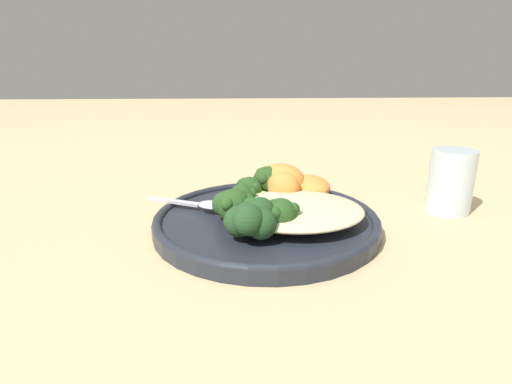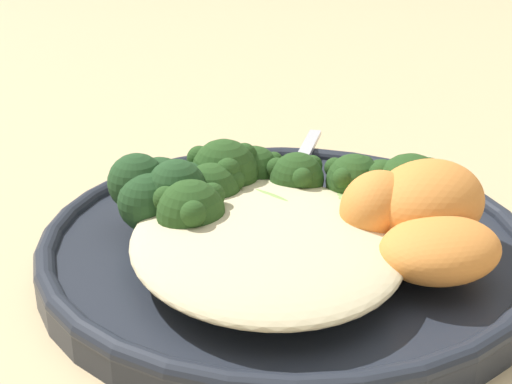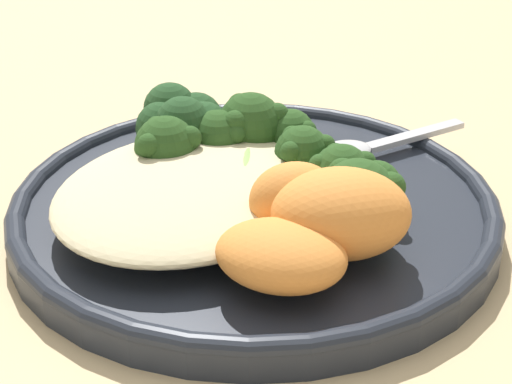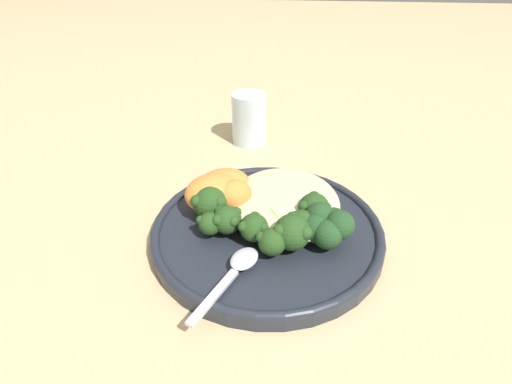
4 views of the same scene
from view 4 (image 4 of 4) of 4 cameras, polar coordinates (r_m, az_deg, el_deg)
name	(u,v)px [view 4 (image 4 of 4)]	position (r m, az deg, el deg)	size (l,w,h in m)	color
ground_plane	(260,243)	(0.50, 0.52, -7.25)	(4.00, 4.00, 0.00)	#D6B784
plate	(267,230)	(0.50, 1.58, -5.46)	(0.29, 0.29, 0.02)	#232833
quinoa_mound	(284,202)	(0.52, 4.02, -1.37)	(0.17, 0.14, 0.02)	beige
broccoli_stalk_0	(214,203)	(0.50, -6.00, -1.58)	(0.05, 0.10, 0.04)	#8EB25B
broccoli_stalk_1	(225,220)	(0.48, -4.51, -3.98)	(0.07, 0.08, 0.03)	#8EB25B
broccoli_stalk_2	(233,218)	(0.48, -3.26, -3.70)	(0.07, 0.07, 0.03)	#8EB25B
broccoli_stalk_3	(256,222)	(0.47, 0.05, -4.32)	(0.09, 0.04, 0.03)	#8EB25B
broccoli_stalk_4	(270,232)	(0.46, 1.95, -5.79)	(0.11, 0.05, 0.03)	#8EB25B
broccoli_stalk_5	(284,225)	(0.46, 4.03, -4.76)	(0.12, 0.09, 0.04)	#8EB25B
broccoli_stalk_6	(294,221)	(0.48, 5.38, -4.19)	(0.08, 0.09, 0.03)	#8EB25B
broccoli_stalk_7	(303,208)	(0.50, 6.67, -2.27)	(0.04, 0.11, 0.04)	#8EB25B
sweet_potato_chunk_0	(234,195)	(0.51, -3.16, -0.50)	(0.05, 0.04, 0.04)	orange
sweet_potato_chunk_1	(212,192)	(0.51, -6.31, -0.04)	(0.07, 0.06, 0.05)	orange
sweet_potato_chunk_2	(225,181)	(0.55, -4.47, 1.53)	(0.07, 0.05, 0.03)	orange
kale_tuft	(327,225)	(0.47, 10.11, -4.61)	(0.06, 0.06, 0.04)	#234723
spoon	(238,267)	(0.43, -2.63, -10.62)	(0.12, 0.06, 0.01)	silver
water_glass	(249,119)	(0.72, -0.99, 10.42)	(0.06, 0.06, 0.09)	silver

